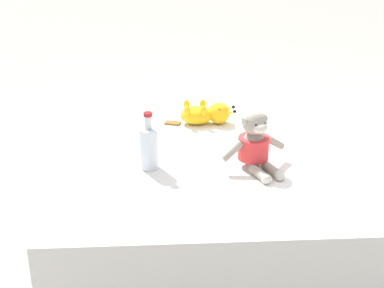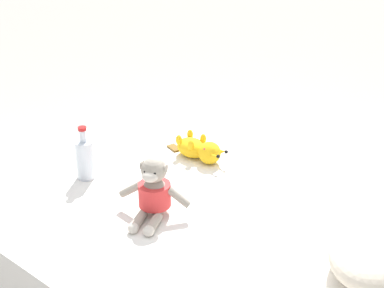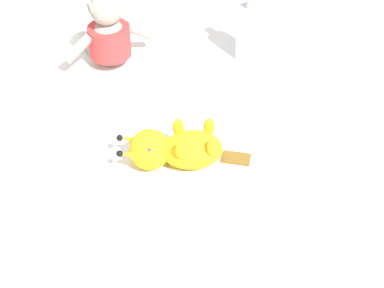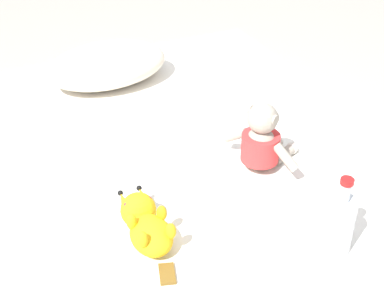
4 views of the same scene
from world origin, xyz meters
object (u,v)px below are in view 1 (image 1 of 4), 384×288
(bed, at_px, (278,193))
(plush_monkey, at_px, (255,145))
(glass_bottle, at_px, (149,147))
(plush_yellow_creature, at_px, (206,114))

(bed, height_order, plush_monkey, plush_monkey)
(plush_monkey, bearing_deg, glass_bottle, -92.65)
(bed, xyz_separation_m, glass_bottle, (0.16, -0.56, 0.32))
(plush_yellow_creature, bearing_deg, glass_bottle, -30.53)
(plush_yellow_creature, bearing_deg, plush_monkey, 18.82)
(bed, distance_m, plush_monkey, 0.40)
(bed, distance_m, glass_bottle, 0.66)
(plush_monkey, height_order, plush_yellow_creature, plush_monkey)
(plush_monkey, xyz_separation_m, glass_bottle, (-0.02, -0.41, -0.01))
(bed, relative_size, plush_monkey, 7.00)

